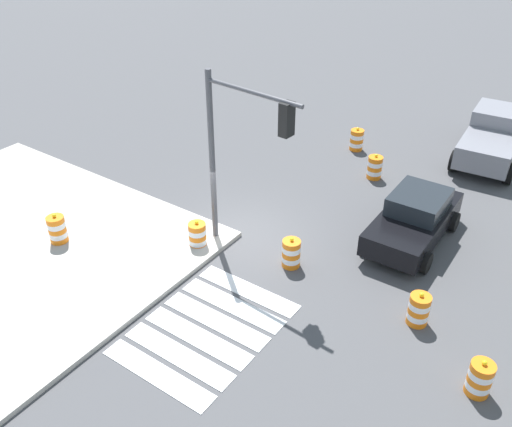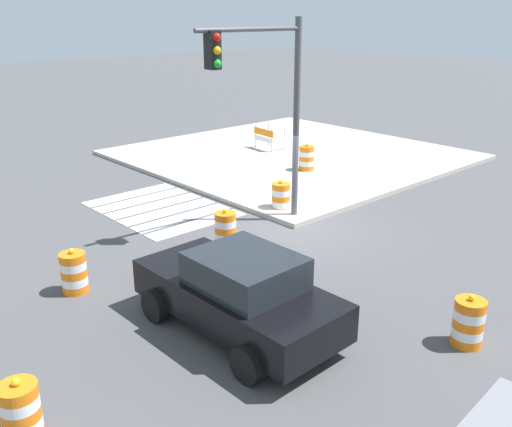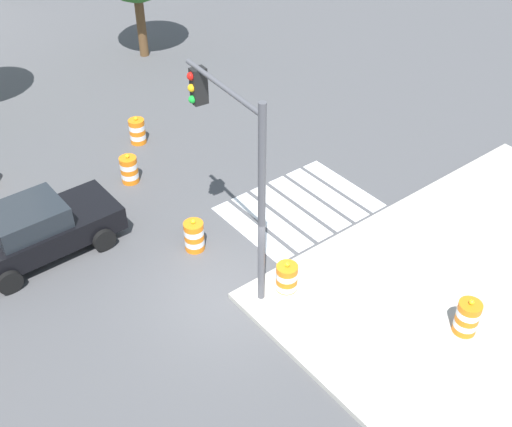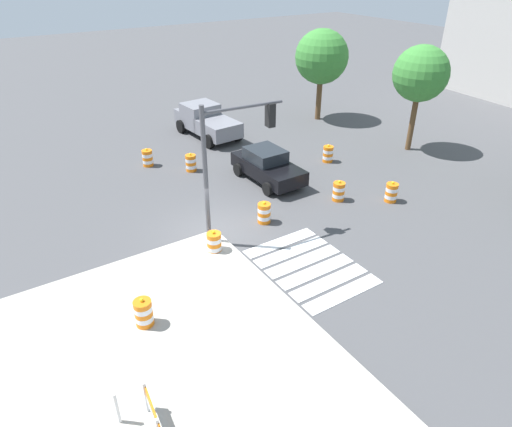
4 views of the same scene
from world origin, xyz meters
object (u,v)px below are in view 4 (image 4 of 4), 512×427
(sports_car, at_px, (267,165))
(traffic_barrel_on_sidewalk, at_px, (144,313))
(traffic_barrel_far_curb, at_px, (328,154))
(street_tree_streetside_far, at_px, (421,74))
(traffic_barrel_near_corner, at_px, (148,158))
(traffic_barrel_lane_center, at_px, (191,163))
(traffic_barrel_crosswalk_end, at_px, (214,243))
(traffic_barrel_median_far, at_px, (339,191))
(traffic_barrel_median_near, at_px, (264,213))
(construction_barricade, at_px, (146,415))
(pickup_truck, at_px, (205,120))
(traffic_light_pole, at_px, (233,147))
(street_tree_streetside_near, at_px, (322,57))
(traffic_barrel_opposite_curb, at_px, (391,192))

(sports_car, relative_size, traffic_barrel_on_sidewalk, 4.24)
(traffic_barrel_far_curb, relative_size, street_tree_streetside_far, 0.17)
(sports_car, relative_size, traffic_barrel_near_corner, 4.24)
(traffic_barrel_lane_center, bearing_deg, street_tree_streetside_far, 71.04)
(traffic_barrel_crosswalk_end, bearing_deg, traffic_barrel_near_corner, 174.36)
(traffic_barrel_median_far, height_order, street_tree_streetside_far, street_tree_streetside_far)
(traffic_barrel_median_near, xyz_separation_m, construction_barricade, (6.83, -7.90, 0.27))
(pickup_truck, relative_size, traffic_barrel_crosswalk_end, 5.18)
(traffic_barrel_median_far, xyz_separation_m, traffic_light_pole, (0.08, -5.70, 3.46))
(traffic_barrel_crosswalk_end, xyz_separation_m, traffic_barrel_far_curb, (-4.48, 9.58, 0.00))
(traffic_barrel_far_curb, height_order, street_tree_streetside_far, street_tree_streetside_far)
(traffic_barrel_median_near, bearing_deg, pickup_truck, 165.26)
(traffic_barrel_crosswalk_end, distance_m, traffic_light_pole, 3.74)
(sports_car, bearing_deg, traffic_barrel_median_near, -35.93)
(sports_car, distance_m, street_tree_streetside_near, 11.19)
(traffic_barrel_median_far, bearing_deg, traffic_barrel_opposite_curb, 54.53)
(traffic_barrel_far_curb, relative_size, traffic_barrel_on_sidewalk, 1.00)
(sports_car, height_order, construction_barricade, sports_car)
(construction_barricade, distance_m, street_tree_streetside_near, 25.44)
(traffic_barrel_far_curb, bearing_deg, street_tree_streetside_far, 77.37)
(traffic_barrel_median_far, relative_size, traffic_light_pole, 0.19)
(sports_car, height_order, traffic_barrel_near_corner, sports_car)
(traffic_barrel_near_corner, bearing_deg, traffic_barrel_crosswalk_end, -5.64)
(traffic_barrel_lane_center, relative_size, street_tree_streetside_far, 0.17)
(traffic_barrel_far_curb, distance_m, traffic_barrel_opposite_curb, 5.22)
(traffic_barrel_median_far, bearing_deg, pickup_truck, -174.14)
(pickup_truck, distance_m, traffic_barrel_median_far, 11.34)
(traffic_barrel_crosswalk_end, distance_m, construction_barricade, 7.75)
(traffic_barrel_opposite_curb, bearing_deg, traffic_barrel_median_near, -104.93)
(traffic_barrel_opposite_curb, height_order, street_tree_streetside_near, street_tree_streetside_near)
(pickup_truck, bearing_deg, sports_car, -3.22)
(construction_barricade, bearing_deg, traffic_barrel_lane_center, 150.45)
(construction_barricade, bearing_deg, traffic_barrel_on_sidewalk, 160.35)
(sports_car, bearing_deg, traffic_barrel_on_sidewalk, -53.52)
(pickup_truck, bearing_deg, traffic_barrel_median_near, -14.74)
(traffic_barrel_near_corner, bearing_deg, traffic_barrel_far_curb, 60.45)
(traffic_barrel_median_near, bearing_deg, traffic_barrel_lane_center, -177.47)
(traffic_barrel_median_far, height_order, street_tree_streetside_near, street_tree_streetside_near)
(traffic_barrel_median_far, height_order, construction_barricade, construction_barricade)
(traffic_barrel_crosswalk_end, xyz_separation_m, traffic_light_pole, (-0.63, 1.29, 3.46))
(traffic_barrel_near_corner, bearing_deg, traffic_barrel_opposite_curb, 38.58)
(traffic_barrel_on_sidewalk, relative_size, street_tree_streetside_near, 0.17)
(traffic_barrel_median_far, xyz_separation_m, traffic_barrel_on_sidewalk, (3.13, -10.72, 0.15))
(traffic_barrel_median_far, bearing_deg, traffic_barrel_median_near, -92.79)
(traffic_barrel_median_near, distance_m, traffic_barrel_lane_center, 6.59)
(sports_car, distance_m, traffic_barrel_median_far, 3.97)
(traffic_barrel_near_corner, xyz_separation_m, traffic_barrel_far_curb, (4.90, 8.65, 0.00))
(traffic_barrel_crosswalk_end, height_order, traffic_barrel_on_sidewalk, traffic_barrel_on_sidewalk)
(traffic_barrel_opposite_curb, bearing_deg, street_tree_streetside_far, 124.54)
(traffic_barrel_opposite_curb, height_order, construction_barricade, construction_barricade)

